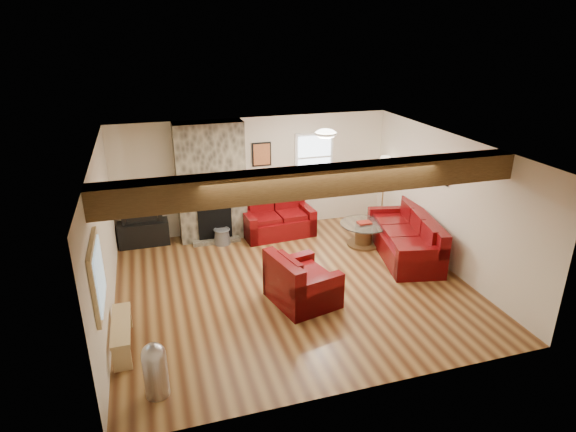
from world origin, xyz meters
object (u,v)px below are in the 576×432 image
Objects in this scene: armchair_red at (303,278)px; tv_cabinet at (144,233)px; floor_lamp at (385,167)px; coffee_table at (364,234)px; loveseat at (277,217)px; sofa_three at (404,235)px; television at (141,212)px.

armchair_red reaches higher than tv_cabinet.
floor_lamp is at bearing -4.63° from tv_cabinet.
floor_lamp reaches higher than coffee_table.
tv_cabinet is at bearing 162.79° from coffee_table.
loveseat is 1.48× the size of tv_cabinet.
sofa_three is 2.70m from armchair_red.
loveseat is 0.94× the size of floor_lamp.
tv_cabinet is at bearing 175.37° from floor_lamp.
television is (0.00, 0.00, 0.49)m from tv_cabinet.
coffee_table is (-0.56, 0.65, -0.19)m from sofa_three.
tv_cabinet is at bearing 169.71° from loveseat.
loveseat is 2.83m from tv_cabinet.
television reaches higher than armchair_red.
sofa_three is at bearing -22.08° from tv_cabinet.
floor_lamp reaches higher than armchair_red.
sofa_three reaches higher than tv_cabinet.
armchair_red is at bearing -101.45° from loveseat.
tv_cabinet is at bearing 25.17° from armchair_red.
coffee_table is at bearing -61.59° from armchair_red.
armchair_red is at bearing -54.87° from sofa_three.
sofa_three is at bearing -42.86° from loveseat.
television is at bearing 175.37° from floor_lamp.
sofa_three is at bearing -80.08° from armchair_red.
television is 5.30m from floor_lamp.
loveseat is at bearing -6.10° from tv_cabinet.
coffee_table is 0.62× the size of floor_lamp.
tv_cabinet is at bearing -100.33° from sofa_three.
sofa_three is 1.39× the size of floor_lamp.
armchair_red is at bearing -51.37° from tv_cabinet.
television is 0.50× the size of floor_lamp.
television is (-2.81, 0.30, 0.34)m from loveseat.
floor_lamp reaches higher than sofa_three.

